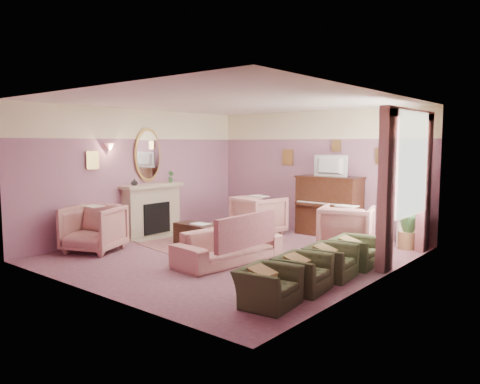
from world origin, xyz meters
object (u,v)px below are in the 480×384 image
Objects in this scene: floral_armchair_front at (94,226)px; olive_chair_b at (302,267)px; sofa at (228,239)px; coffee_table at (199,235)px; floral_armchair_right at (347,226)px; olive_chair_c at (331,256)px; television at (329,164)px; floral_armchair_left at (259,213)px; olive_chair_a at (268,280)px; olive_chair_d at (354,247)px; piano at (329,207)px; side_table at (410,230)px.

floral_armchair_front is 4.34m from olive_chair_b.
floral_armchair_front is (-2.49, -1.03, 0.09)m from sofa.
coffee_table is 1.01× the size of floral_armchair_right.
coffee_table is 3.13m from olive_chair_c.
television reaches higher than olive_chair_b.
olive_chair_c is at bearing -70.97° from floral_armchair_right.
olive_chair_c is (2.86, -1.96, -0.16)m from floral_armchair_left.
sofa is 2.61× the size of olive_chair_a.
coffee_table is at bearing 53.91° from floral_armchair_front.
floral_armchair_right is 1.29× the size of olive_chair_d.
floral_armchair_front is at bearing -122.23° from piano.
olive_chair_b is at bearing -90.00° from olive_chair_c.
television is 1.14× the size of side_table.
television reaches higher than piano.
olive_chair_a and olive_chair_b have the same top height.
olive_chair_b and olive_chair_c have the same top height.
floral_armchair_front is at bearing -126.09° from coffee_table.
olive_chair_d is at bearing -52.30° from piano.
side_table is (0.22, 3.67, 0.02)m from olive_chair_b.
side_table is (0.22, 2.03, 0.02)m from olive_chair_d.
coffee_table is at bearing -120.14° from television.
television is 0.80× the size of coffee_table.
piano is 1.83× the size of olive_chair_a.
olive_chair_a is (1.62, -4.56, -0.32)m from piano.
floral_armchair_right is 2.60m from olive_chair_b.
piano is at bearing 60.34° from coffee_table.
floral_armchair_left is at bearing 81.14° from coffee_table.
sofa is 2.14m from olive_chair_d.
olive_chair_c is at bearing 17.20° from floral_armchair_front.
television reaches higher than side_table.
olive_chair_a is at bearing -92.77° from side_table.
television is 5.10m from floral_armchair_front.
sofa is 2.02× the size of floral_armchair_left.
olive_chair_b is 1.09× the size of side_table.
side_table is at bearing 37.49° from coffee_table.
floral_armchair_left and floral_armchair_right have the same top height.
television is 2.90m from olive_chair_d.
olive_chair_a reaches higher than coffee_table.
floral_armchair_front reaches higher than coffee_table.
olive_chair_d is (0.00, 1.64, 0.00)m from olive_chair_b.
floral_armchair_right is (1.03, -1.16, -1.11)m from television.
sofa reaches higher than coffee_table.
coffee_table is (-1.49, -2.62, -0.43)m from piano.
olive_chair_b is 1.00× the size of olive_chair_d.
television reaches higher than coffee_table.
olive_chair_c is (3.12, -0.30, 0.11)m from coffee_table.
floral_armchair_right reaches higher than coffee_table.
floral_armchair_front is at bearing -153.43° from olive_chair_d.
olive_chair_a is 2.46m from olive_chair_d.
coffee_table is 1.01× the size of floral_armchair_front.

